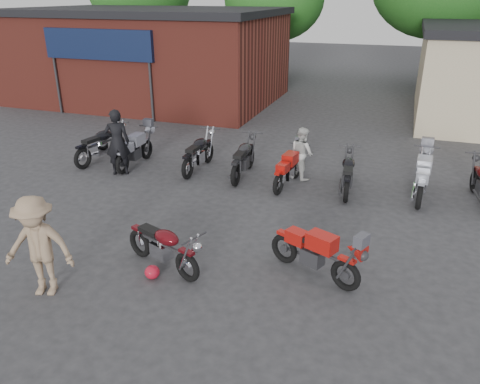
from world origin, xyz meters
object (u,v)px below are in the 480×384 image
(row_bike_5, at_px, (348,171))
(helmet, at_px, (152,272))
(row_bike_1, at_px, (135,148))
(person_tan, at_px, (38,247))
(row_bike_3, at_px, (244,156))
(person_dark, at_px, (117,142))
(person_light, at_px, (302,153))
(row_bike_0, at_px, (101,143))
(row_bike_6, at_px, (423,175))
(row_bike_2, at_px, (199,151))
(row_bike_4, at_px, (289,167))
(vintage_motorcycle, at_px, (163,244))
(sportbike, at_px, (316,250))

(row_bike_5, bearing_deg, helmet, 146.23)
(row_bike_1, bearing_deg, row_bike_5, -89.92)
(person_tan, relative_size, row_bike_3, 0.90)
(helmet, distance_m, row_bike_5, 6.16)
(person_dark, height_order, person_light, person_dark)
(row_bike_0, relative_size, row_bike_5, 1.08)
(row_bike_3, height_order, row_bike_6, row_bike_6)
(person_dark, height_order, row_bike_0, person_dark)
(person_tan, bearing_deg, person_dark, 94.36)
(person_dark, height_order, row_bike_2, person_dark)
(row_bike_4, bearing_deg, row_bike_6, -76.20)
(row_bike_0, relative_size, row_bike_2, 1.02)
(person_light, bearing_deg, row_bike_1, 49.89)
(row_bike_2, bearing_deg, row_bike_1, 98.50)
(person_dark, height_order, row_bike_6, person_dark)
(person_light, bearing_deg, vintage_motorcycle, 118.01)
(row_bike_3, bearing_deg, helmet, 178.11)
(row_bike_5, bearing_deg, row_bike_0, 84.72)
(person_tan, distance_m, row_bike_3, 6.77)
(vintage_motorcycle, xyz_separation_m, row_bike_1, (-3.59, 4.96, 0.03))
(person_dark, bearing_deg, sportbike, 123.84)
(sportbike, bearing_deg, row_bike_0, 174.46)
(row_bike_2, distance_m, row_bike_3, 1.43)
(sportbike, relative_size, row_bike_6, 0.90)
(sportbike, distance_m, row_bike_1, 7.67)
(row_bike_2, distance_m, row_bike_6, 6.27)
(row_bike_3, distance_m, row_bike_4, 1.43)
(person_light, relative_size, row_bike_2, 0.72)
(person_dark, bearing_deg, row_bike_3, 168.47)
(sportbike, xyz_separation_m, row_bike_1, (-6.38, 4.26, 0.03))
(sportbike, height_order, row_bike_3, row_bike_3)
(row_bike_5, bearing_deg, person_dark, 91.71)
(row_bike_2, height_order, row_bike_3, row_bike_3)
(vintage_motorcycle, distance_m, row_bike_0, 6.92)
(helmet, distance_m, row_bike_3, 5.60)
(person_tan, distance_m, row_bike_0, 7.13)
(row_bike_3, xyz_separation_m, row_bike_4, (1.40, -0.28, -0.06))
(row_bike_0, bearing_deg, person_dark, -115.09)
(vintage_motorcycle, xyz_separation_m, person_tan, (-1.63, -1.40, 0.39))
(person_tan, distance_m, row_bike_5, 7.84)
(row_bike_4, xyz_separation_m, row_bike_5, (1.58, 0.14, 0.02))
(row_bike_4, bearing_deg, vintage_motorcycle, 173.49)
(vintage_motorcycle, height_order, person_dark, person_dark)
(vintage_motorcycle, distance_m, helmet, 0.56)
(person_dark, distance_m, row_bike_3, 3.66)
(helmet, relative_size, row_bike_5, 0.15)
(helmet, height_order, person_tan, person_tan)
(row_bike_2, bearing_deg, row_bike_4, -96.42)
(row_bike_6, bearing_deg, row_bike_0, 95.01)
(helmet, height_order, row_bike_5, row_bike_5)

